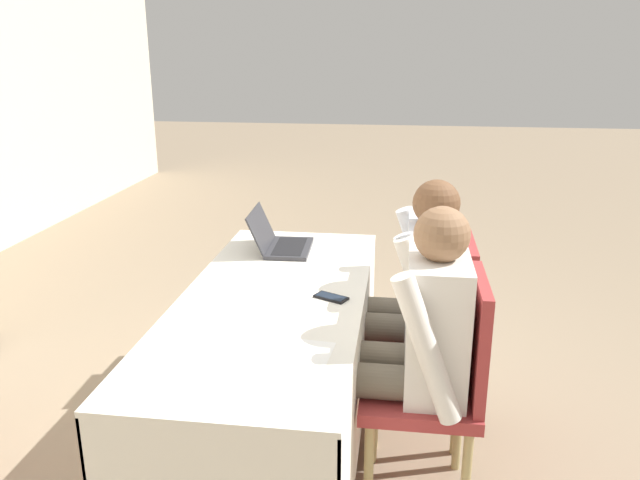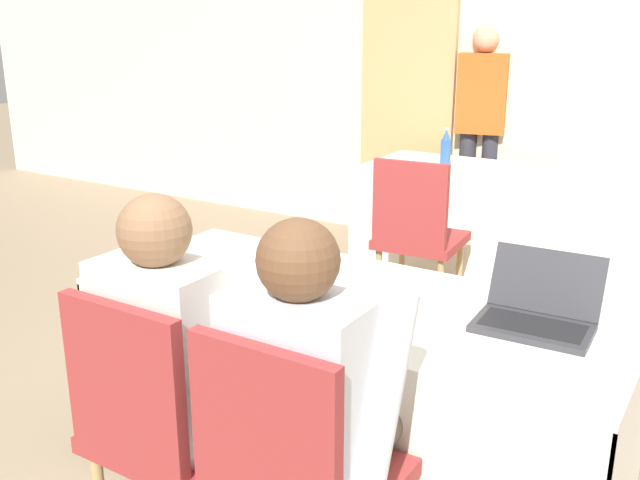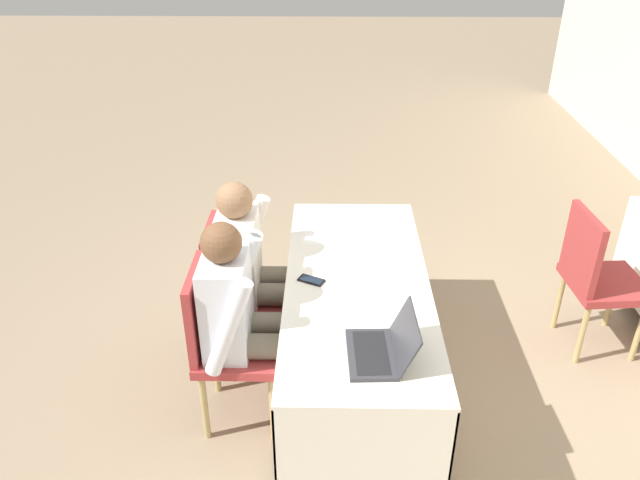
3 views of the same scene
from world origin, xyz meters
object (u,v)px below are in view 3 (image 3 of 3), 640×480
at_px(chair_near_right, 225,338).
at_px(person_white_shirt, 243,313).
at_px(cell_phone, 311,280).
at_px(person_checkered_shirt, 253,265).
at_px(laptop, 381,349).
at_px(chair_far_spare, 596,275).
at_px(chair_near_left, 236,289).

distance_m(chair_near_right, person_white_shirt, 0.19).
height_order(cell_phone, person_checkered_shirt, person_checkered_shirt).
xyz_separation_m(laptop, chair_far_spare, (-1.01, 1.37, -0.25)).
bearing_deg(cell_phone, person_white_shirt, -29.26).
height_order(cell_phone, person_white_shirt, person_white_shirt).
bearing_deg(chair_far_spare, person_checkered_shirt, 90.83).
xyz_separation_m(chair_near_left, person_checkered_shirt, (-0.00, 0.10, 0.16)).
bearing_deg(person_white_shirt, person_checkered_shirt, 0.00).
bearing_deg(person_white_shirt, chair_near_left, 12.89).
xyz_separation_m(cell_phone, chair_near_right, (0.23, -0.44, -0.21)).
bearing_deg(person_checkered_shirt, chair_near_right, 167.11).
relative_size(chair_near_left, chair_near_right, 1.00).
relative_size(chair_near_right, chair_far_spare, 1.00).
xyz_separation_m(laptop, person_white_shirt, (-0.37, -0.66, -0.09)).
xyz_separation_m(chair_near_left, person_white_shirt, (0.46, 0.10, 0.16)).
bearing_deg(chair_near_left, cell_phone, -116.87).
relative_size(person_checkered_shirt, person_white_shirt, 1.00).
distance_m(chair_far_spare, person_checkered_shirt, 2.05).
xyz_separation_m(laptop, chair_near_left, (-0.83, -0.77, -0.25)).
bearing_deg(chair_near_right, laptop, -115.85).
relative_size(chair_near_left, person_checkered_shirt, 0.78).
height_order(laptop, chair_far_spare, laptop).
relative_size(chair_near_right, person_white_shirt, 0.78).
bearing_deg(chair_near_right, person_checkered_shirt, -12.89).
bearing_deg(laptop, person_checkered_shirt, -143.55).
distance_m(cell_phone, chair_near_left, 0.54).
xyz_separation_m(chair_near_left, chair_far_spare, (-0.18, 2.14, 0.00)).
height_order(cell_phone, chair_near_left, chair_near_left).
height_order(cell_phone, chair_near_right, chair_near_right).
height_order(chair_near_right, person_checkered_shirt, person_checkered_shirt).
bearing_deg(person_checkered_shirt, chair_near_left, 90.00).
bearing_deg(person_white_shirt, cell_phone, -55.52).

